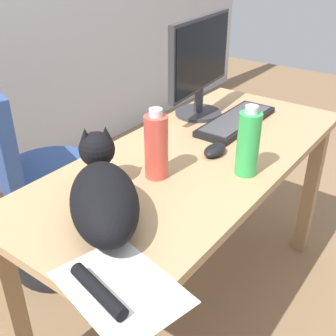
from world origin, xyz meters
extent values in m
plane|color=#846647|center=(0.00, 0.00, 0.00)|extent=(8.00, 8.00, 0.00)
cube|color=tan|center=(0.00, 0.00, 0.73)|extent=(1.44, 0.63, 0.03)
cube|color=#977752|center=(0.66, -0.25, 0.36)|extent=(0.06, 0.06, 0.72)
cube|color=#977752|center=(-0.66, 0.25, 0.36)|extent=(0.06, 0.06, 0.72)
cube|color=#977752|center=(0.66, 0.25, 0.36)|extent=(0.06, 0.06, 0.72)
cylinder|color=black|center=(-0.13, 0.68, 0.02)|extent=(0.48, 0.48, 0.04)
cylinder|color=black|center=(-0.13, 0.68, 0.24)|extent=(0.06, 0.06, 0.47)
cylinder|color=navy|center=(-0.13, 0.68, 0.50)|extent=(0.44, 0.44, 0.06)
cylinder|color=#333338|center=(0.33, 0.20, 0.75)|extent=(0.20, 0.20, 0.01)
cylinder|color=#333338|center=(0.33, 0.20, 0.81)|extent=(0.04, 0.04, 0.10)
cube|color=#333338|center=(0.33, 0.20, 1.01)|extent=(0.48, 0.07, 0.30)
cube|color=black|center=(0.34, 0.19, 1.01)|extent=(0.45, 0.05, 0.27)
cube|color=black|center=(0.34, 0.02, 0.76)|extent=(0.44, 0.15, 0.02)
cube|color=#444447|center=(0.34, 0.02, 0.77)|extent=(0.40, 0.12, 0.00)
ellipsoid|color=black|center=(-0.49, -0.03, 0.82)|extent=(0.37, 0.39, 0.15)
sphere|color=black|center=(-0.35, 0.13, 0.87)|extent=(0.11, 0.11, 0.11)
cone|color=black|center=(-0.38, 0.15, 0.92)|extent=(0.04, 0.04, 0.04)
cone|color=black|center=(-0.33, 0.11, 0.92)|extent=(0.04, 0.04, 0.04)
cylinder|color=black|center=(-0.69, -0.20, 0.77)|extent=(0.07, 0.18, 0.03)
ellipsoid|color=black|center=(0.04, -0.06, 0.76)|extent=(0.11, 0.06, 0.04)
cube|color=white|center=(-0.64, -0.22, 0.75)|extent=(0.27, 0.34, 0.00)
cylinder|color=green|center=(-0.01, -0.21, 0.85)|extent=(0.07, 0.07, 0.21)
cylinder|color=silver|center=(-0.01, -0.21, 0.97)|extent=(0.04, 0.04, 0.02)
cylinder|color=#D84C3D|center=(-0.20, 0.02, 0.85)|extent=(0.08, 0.08, 0.21)
cylinder|color=silver|center=(-0.20, 0.02, 0.97)|extent=(0.04, 0.04, 0.02)
camera|label=1|loc=(-1.13, -0.71, 1.43)|focal=44.33mm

